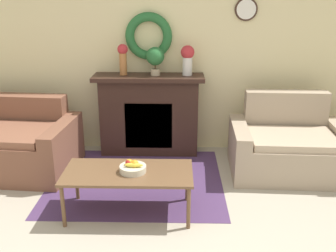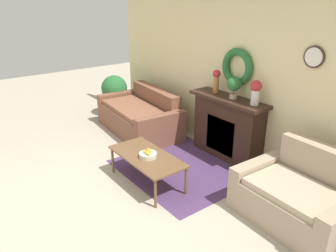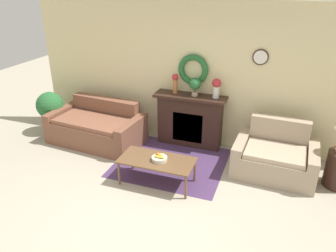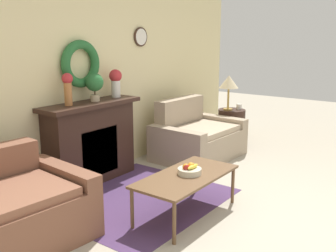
{
  "view_description": "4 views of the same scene",
  "coord_description": "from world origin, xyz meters",
  "px_view_note": "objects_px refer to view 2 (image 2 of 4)",
  "views": [
    {
      "loc": [
        0.23,
        -2.35,
        2.0
      ],
      "look_at": [
        0.14,
        1.59,
        0.63
      ],
      "focal_mm": 42.0,
      "sensor_mm": 36.0,
      "label": 1
    },
    {
      "loc": [
        3.17,
        -1.3,
        2.5
      ],
      "look_at": [
        -0.15,
        1.22,
        0.81
      ],
      "focal_mm": 35.0,
      "sensor_mm": 36.0,
      "label": 2
    },
    {
      "loc": [
        1.46,
        -3.2,
        3.05
      ],
      "look_at": [
        -0.17,
        1.28,
        0.85
      ],
      "focal_mm": 35.0,
      "sensor_mm": 36.0,
      "label": 3
    },
    {
      "loc": [
        -3.34,
        -1.18,
        1.81
      ],
      "look_at": [
        0.0,
        1.29,
        0.85
      ],
      "focal_mm": 42.0,
      "sensor_mm": 36.0,
      "label": 4
    }
  ],
  "objects_px": {
    "loveseat_right": "(299,197)",
    "vase_on_mantel_right": "(256,91)",
    "coffee_table": "(147,158)",
    "fruit_bowl": "(148,154)",
    "potted_plant_on_mantel": "(234,85)",
    "fireplace": "(227,127)",
    "couch_left": "(140,116)",
    "vase_on_mantel_left": "(216,79)",
    "potted_plant_floor_by_couch": "(114,91)"
  },
  "relations": [
    {
      "from": "loveseat_right",
      "to": "vase_on_mantel_right",
      "type": "distance_m",
      "value": 1.58
    },
    {
      "from": "fireplace",
      "to": "vase_on_mantel_right",
      "type": "height_order",
      "value": "vase_on_mantel_right"
    },
    {
      "from": "couch_left",
      "to": "vase_on_mantel_left",
      "type": "xyz_separation_m",
      "value": [
        1.45,
        0.54,
        0.93
      ]
    },
    {
      "from": "coffee_table",
      "to": "potted_plant_floor_by_couch",
      "type": "xyz_separation_m",
      "value": [
        -2.79,
        1.02,
        0.15
      ]
    },
    {
      "from": "fireplace",
      "to": "potted_plant_floor_by_couch",
      "type": "bearing_deg",
      "value": -170.78
    },
    {
      "from": "fireplace",
      "to": "fruit_bowl",
      "type": "bearing_deg",
      "value": -91.91
    },
    {
      "from": "coffee_table",
      "to": "potted_plant_on_mantel",
      "type": "height_order",
      "value": "potted_plant_on_mantel"
    },
    {
      "from": "fireplace",
      "to": "potted_plant_floor_by_couch",
      "type": "xyz_separation_m",
      "value": [
        -2.89,
        -0.47,
        0.03
      ]
    },
    {
      "from": "vase_on_mantel_left",
      "to": "vase_on_mantel_right",
      "type": "bearing_deg",
      "value": -0.0
    },
    {
      "from": "loveseat_right",
      "to": "potted_plant_on_mantel",
      "type": "distance_m",
      "value": 1.88
    },
    {
      "from": "vase_on_mantel_left",
      "to": "fireplace",
      "type": "bearing_deg",
      "value": -1.04
    },
    {
      "from": "fireplace",
      "to": "vase_on_mantel_right",
      "type": "bearing_deg",
      "value": 0.68
    },
    {
      "from": "loveseat_right",
      "to": "fruit_bowl",
      "type": "height_order",
      "value": "loveseat_right"
    },
    {
      "from": "fruit_bowl",
      "to": "vase_on_mantel_right",
      "type": "height_order",
      "value": "vase_on_mantel_right"
    },
    {
      "from": "vase_on_mantel_left",
      "to": "couch_left",
      "type": "bearing_deg",
      "value": -159.61
    },
    {
      "from": "potted_plant_floor_by_couch",
      "to": "loveseat_right",
      "type": "bearing_deg",
      "value": -0.61
    },
    {
      "from": "fruit_bowl",
      "to": "loveseat_right",
      "type": "bearing_deg",
      "value": 30.18
    },
    {
      "from": "coffee_table",
      "to": "potted_plant_on_mantel",
      "type": "bearing_deg",
      "value": 83.14
    },
    {
      "from": "loveseat_right",
      "to": "potted_plant_floor_by_couch",
      "type": "relative_size",
      "value": 1.53
    },
    {
      "from": "couch_left",
      "to": "vase_on_mantel_right",
      "type": "xyz_separation_m",
      "value": [
        2.23,
        0.54,
        0.92
      ]
    },
    {
      "from": "loveseat_right",
      "to": "vase_on_mantel_right",
      "type": "xyz_separation_m",
      "value": [
        -1.17,
        0.52,
        0.93
      ]
    },
    {
      "from": "coffee_table",
      "to": "potted_plant_floor_by_couch",
      "type": "height_order",
      "value": "potted_plant_floor_by_couch"
    },
    {
      "from": "fireplace",
      "to": "loveseat_right",
      "type": "distance_m",
      "value": 1.73
    },
    {
      "from": "vase_on_mantel_right",
      "to": "coffee_table",
      "type": "bearing_deg",
      "value": -110.75
    },
    {
      "from": "fireplace",
      "to": "vase_on_mantel_left",
      "type": "distance_m",
      "value": 0.78
    },
    {
      "from": "coffee_table",
      "to": "fruit_bowl",
      "type": "bearing_deg",
      "value": -10.74
    },
    {
      "from": "fruit_bowl",
      "to": "potted_plant_on_mantel",
      "type": "height_order",
      "value": "potted_plant_on_mantel"
    },
    {
      "from": "fruit_bowl",
      "to": "potted_plant_on_mantel",
      "type": "relative_size",
      "value": 0.71
    },
    {
      "from": "vase_on_mantel_right",
      "to": "vase_on_mantel_left",
      "type": "bearing_deg",
      "value": 180.0
    },
    {
      "from": "coffee_table",
      "to": "vase_on_mantel_right",
      "type": "height_order",
      "value": "vase_on_mantel_right"
    },
    {
      "from": "loveseat_right",
      "to": "vase_on_mantel_left",
      "type": "height_order",
      "value": "vase_on_mantel_left"
    },
    {
      "from": "coffee_table",
      "to": "fruit_bowl",
      "type": "distance_m",
      "value": 0.09
    },
    {
      "from": "fireplace",
      "to": "vase_on_mantel_right",
      "type": "distance_m",
      "value": 0.86
    },
    {
      "from": "coffee_table",
      "to": "potted_plant_on_mantel",
      "type": "xyz_separation_m",
      "value": [
        0.18,
        1.48,
        0.84
      ]
    },
    {
      "from": "vase_on_mantel_left",
      "to": "potted_plant_floor_by_couch",
      "type": "height_order",
      "value": "vase_on_mantel_left"
    },
    {
      "from": "coffee_table",
      "to": "potted_plant_on_mantel",
      "type": "distance_m",
      "value": 1.71
    },
    {
      "from": "fireplace",
      "to": "couch_left",
      "type": "bearing_deg",
      "value": -163.13
    },
    {
      "from": "fruit_bowl",
      "to": "potted_plant_floor_by_couch",
      "type": "bearing_deg",
      "value": 160.01
    },
    {
      "from": "couch_left",
      "to": "loveseat_right",
      "type": "bearing_deg",
      "value": 5.15
    },
    {
      "from": "loveseat_right",
      "to": "potted_plant_floor_by_couch",
      "type": "xyz_separation_m",
      "value": [
        -4.53,
        0.05,
        0.25
      ]
    },
    {
      "from": "vase_on_mantel_left",
      "to": "potted_plant_on_mantel",
      "type": "distance_m",
      "value": 0.39
    },
    {
      "from": "fireplace",
      "to": "coffee_table",
      "type": "bearing_deg",
      "value": -93.6
    },
    {
      "from": "couch_left",
      "to": "vase_on_mantel_left",
      "type": "height_order",
      "value": "vase_on_mantel_left"
    },
    {
      "from": "vase_on_mantel_right",
      "to": "fireplace",
      "type": "bearing_deg",
      "value": -179.32
    },
    {
      "from": "fireplace",
      "to": "loveseat_right",
      "type": "bearing_deg",
      "value": -17.47
    },
    {
      "from": "fireplace",
      "to": "vase_on_mantel_left",
      "type": "bearing_deg",
      "value": 178.96
    },
    {
      "from": "fireplace",
      "to": "couch_left",
      "type": "distance_m",
      "value": 1.85
    },
    {
      "from": "fireplace",
      "to": "vase_on_mantel_right",
      "type": "xyz_separation_m",
      "value": [
        0.47,
        0.01,
        0.71
      ]
    },
    {
      "from": "coffee_table",
      "to": "fireplace",
      "type": "bearing_deg",
      "value": 86.4
    },
    {
      "from": "fireplace",
      "to": "potted_plant_on_mantel",
      "type": "distance_m",
      "value": 0.72
    }
  ]
}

